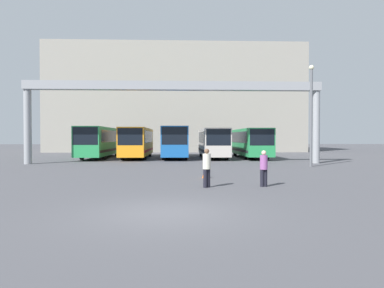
% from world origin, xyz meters
% --- Properties ---
extents(ground_plane, '(200.00, 200.00, 0.00)m').
position_xyz_m(ground_plane, '(0.00, 0.00, 0.00)').
color(ground_plane, '#47474C').
extents(building_backdrop, '(38.44, 12.00, 16.04)m').
position_xyz_m(building_backdrop, '(0.00, 45.29, 8.02)').
color(building_backdrop, gray).
rests_on(building_backdrop, ground).
extents(overhead_gantry, '(24.36, 0.80, 6.75)m').
position_xyz_m(overhead_gantry, '(0.00, 18.45, 5.59)').
color(overhead_gantry, gray).
rests_on(overhead_gantry, ground).
extents(bus_slot_0, '(2.46, 12.12, 3.19)m').
position_xyz_m(bus_slot_0, '(-7.92, 26.92, 1.84)').
color(bus_slot_0, '#268C4C').
rests_on(bus_slot_0, ground).
extents(bus_slot_1, '(2.46, 10.68, 3.11)m').
position_xyz_m(bus_slot_1, '(-3.96, 26.20, 1.79)').
color(bus_slot_1, orange).
rests_on(bus_slot_1, ground).
extents(bus_slot_2, '(2.55, 11.25, 3.21)m').
position_xyz_m(bus_slot_2, '(0.00, 26.48, 1.85)').
color(bus_slot_2, '#1959A5').
rests_on(bus_slot_2, ground).
extents(bus_slot_3, '(2.45, 10.62, 3.03)m').
position_xyz_m(bus_slot_3, '(3.96, 26.17, 1.75)').
color(bus_slot_3, beige).
rests_on(bus_slot_3, ground).
extents(bus_slot_4, '(2.49, 11.02, 3.04)m').
position_xyz_m(bus_slot_4, '(7.92, 26.36, 1.75)').
color(bus_slot_4, '#268C4C').
rests_on(bus_slot_4, ground).
extents(pedestrian_far_center, '(0.35, 0.35, 1.68)m').
position_xyz_m(pedestrian_far_center, '(1.61, 4.91, 0.89)').
color(pedestrian_far_center, black).
rests_on(pedestrian_far_center, ground).
extents(pedestrian_near_right, '(0.33, 0.33, 1.59)m').
position_xyz_m(pedestrian_near_right, '(4.13, 5.05, 0.85)').
color(pedestrian_near_right, black).
rests_on(pedestrian_near_right, ground).
extents(traffic_cone, '(0.42, 0.42, 0.66)m').
position_xyz_m(traffic_cone, '(1.85, 8.40, 0.33)').
color(traffic_cone, orange).
rests_on(traffic_cone, ground).
extents(lamp_post, '(0.36, 0.36, 7.48)m').
position_xyz_m(lamp_post, '(10.14, 15.07, 4.10)').
color(lamp_post, '#595B60').
rests_on(lamp_post, ground).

